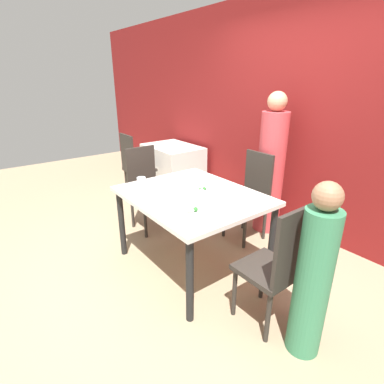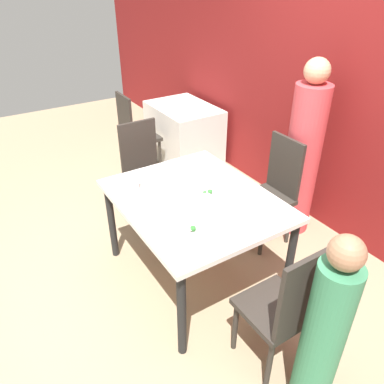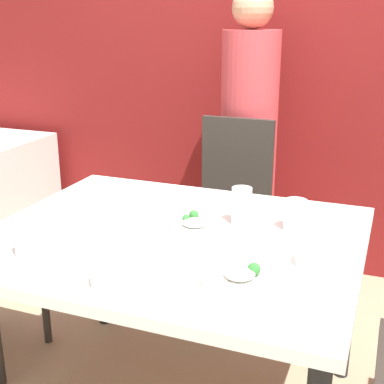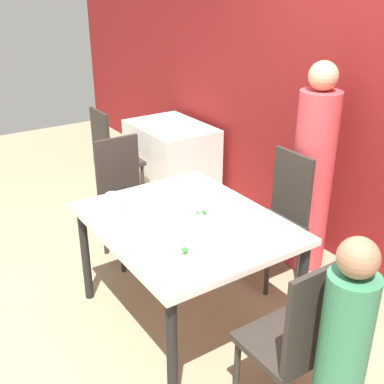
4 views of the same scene
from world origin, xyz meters
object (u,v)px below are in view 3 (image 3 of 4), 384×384
(person_adult, at_px, (248,153))
(bowl_curry, at_px, (122,275))
(chair_adult_spot, at_px, (230,212))
(plate_rice_adult, at_px, (197,225))
(glass_water_tall, at_px, (242,206))

(person_adult, xyz_separation_m, bowl_curry, (0.07, -1.59, 0.02))
(chair_adult_spot, distance_m, plate_rice_adult, 0.85)
(chair_adult_spot, distance_m, glass_water_tall, 0.80)
(person_adult, relative_size, glass_water_tall, 11.79)
(chair_adult_spot, relative_size, glass_water_tall, 7.20)
(glass_water_tall, bearing_deg, person_adult, 104.10)
(person_adult, distance_m, glass_water_tall, 1.05)
(person_adult, distance_m, plate_rice_adult, 1.13)
(plate_rice_adult, distance_m, glass_water_tall, 0.18)
(chair_adult_spot, height_order, plate_rice_adult, chair_adult_spot)
(bowl_curry, xyz_separation_m, plate_rice_adult, (0.06, 0.46, -0.01))
(bowl_curry, relative_size, plate_rice_adult, 0.83)
(bowl_curry, relative_size, glass_water_tall, 1.28)
(chair_adult_spot, height_order, person_adult, person_adult)
(chair_adult_spot, xyz_separation_m, person_adult, (0.00, 0.32, 0.24))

